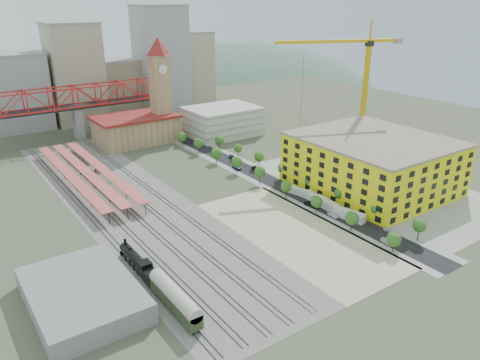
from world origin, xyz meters
TOP-DOWN VIEW (x-y plane):
  - ground at (0.00, 0.00)m, footprint 400.00×400.00m
  - ballast_strip at (-36.00, 17.50)m, footprint 36.00×165.00m
  - dirt_lot at (-4.00, -31.50)m, footprint 28.00×67.00m
  - street_asphalt at (16.00, 15.00)m, footprint 12.00×170.00m
  - sidewalk_west at (10.50, 15.00)m, footprint 3.00×170.00m
  - sidewalk_east at (21.50, 15.00)m, footprint 3.00×170.00m
  - construction_pad at (45.00, -20.00)m, footprint 50.00×90.00m
  - rail_tracks at (-37.80, 17.50)m, footprint 26.56×160.00m
  - platform_canopies at (-41.00, 45.00)m, footprint 16.00×80.00m
  - station_hall at (-5.00, 82.00)m, footprint 38.00×24.00m
  - clock_tower at (8.00, 79.99)m, footprint 12.00×12.00m
  - parking_garage at (36.00, 70.00)m, footprint 34.00×26.00m
  - truss_bridge at (-25.00, 105.00)m, footprint 94.00×9.60m
  - construction_building at (42.00, -20.00)m, footprint 44.60×50.60m
  - warehouse at (-66.00, -30.00)m, footprint 22.00×32.00m
  - street_trees at (16.00, 5.00)m, footprint 15.40×124.40m
  - skyline at (7.47, 142.31)m, footprint 133.00×46.00m
  - distant_hills at (45.28, 260.00)m, footprint 647.00×264.00m
  - locomotive at (-50.00, -24.60)m, footprint 2.99×23.06m
  - coach at (-50.00, -44.13)m, footprint 3.31×19.22m
  - tower_crane at (62.98, 8.45)m, footprint 49.80×22.45m
  - site_trailer_a at (16.00, -34.10)m, footprint 5.08×10.72m
  - site_trailer_b at (16.00, -23.80)m, footprint 3.57×10.55m
  - site_trailer_c at (16.00, -18.09)m, footprint 4.92×10.09m
  - site_trailer_d at (16.00, -10.21)m, footprint 3.63×8.92m
  - car_0 at (13.00, -51.37)m, footprint 2.14×4.61m
  - car_1 at (13.00, -30.11)m, footprint 1.73×4.15m
  - car_2 at (13.00, -20.40)m, footprint 3.05×5.61m
  - car_3 at (13.00, 23.78)m, footprint 2.89×5.44m
  - car_4 at (19.00, -47.65)m, footprint 1.89×4.63m
  - car_5 at (19.00, -30.70)m, footprint 2.10×4.68m
  - car_6 at (19.00, 17.99)m, footprint 2.83×5.23m
  - car_7 at (19.00, 35.38)m, footprint 2.14×4.83m

SIDE VIEW (x-z plane):
  - distant_hills at x=45.28m, z-range -193.04..33.96m
  - ground at x=0.00m, z-range 0.00..0.00m
  - street_trees at x=16.00m, z-range -4.00..4.00m
  - sidewalk_west at x=10.50m, z-range 0.00..0.04m
  - sidewalk_east at x=21.50m, z-range 0.00..0.04m
  - ballast_strip at x=-36.00m, z-range 0.00..0.06m
  - dirt_lot at x=-4.00m, z-range 0.00..0.06m
  - street_asphalt at x=16.00m, z-range 0.00..0.06m
  - construction_pad at x=45.00m, z-range 0.00..0.06m
  - rail_tracks at x=-37.80m, z-range 0.06..0.24m
  - car_1 at x=13.00m, z-range 0.00..1.33m
  - car_7 at x=19.00m, z-range 0.00..1.38m
  - car_6 at x=19.00m, z-range 0.00..1.39m
  - car_5 at x=19.00m, z-range 0.00..1.49m
  - car_2 at x=13.00m, z-range 0.00..1.49m
  - car_3 at x=13.00m, z-range 0.00..1.50m
  - car_0 at x=13.00m, z-range 0.00..1.53m
  - car_4 at x=19.00m, z-range 0.00..1.57m
  - site_trailer_d at x=16.00m, z-range 0.00..2.37m
  - site_trailer_c at x=16.00m, z-range 0.00..2.67m
  - site_trailer_b at x=16.00m, z-range 0.00..2.83m
  - site_trailer_a at x=16.00m, z-range 0.00..2.84m
  - locomotive at x=-50.00m, z-range -0.73..5.03m
  - warehouse at x=-66.00m, z-range 0.00..5.00m
  - coach at x=-50.00m, z-range 0.19..6.23m
  - platform_canopies at x=-41.00m, z-range 1.93..6.06m
  - station_hall at x=-5.00m, z-range 0.12..13.22m
  - parking_garage at x=36.00m, z-range 0.00..14.00m
  - construction_building at x=42.00m, z-range 0.01..18.81m
  - truss_bridge at x=-25.00m, z-range 6.06..31.66m
  - skyline at x=7.47m, z-range -7.19..52.81m
  - clock_tower at x=8.00m, z-range 2.70..54.70m
  - tower_crane at x=62.98m, z-range 6.66..63.52m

